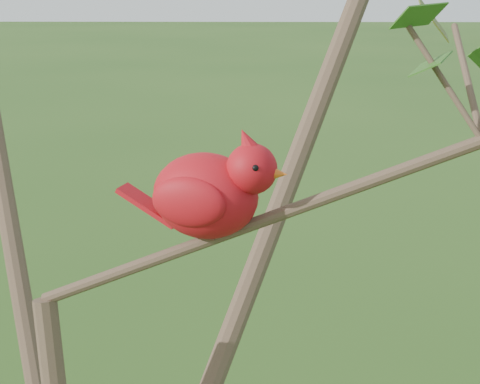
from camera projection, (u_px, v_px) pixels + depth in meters
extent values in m
ellipsoid|color=red|center=(205.00, 196.00, 1.00)|extent=(0.18, 0.15, 0.12)
sphere|color=red|center=(252.00, 169.00, 0.97)|extent=(0.09, 0.09, 0.07)
cone|color=red|center=(248.00, 143.00, 0.96)|extent=(0.06, 0.05, 0.05)
cone|color=#D85914|center=(277.00, 174.00, 0.96)|extent=(0.04, 0.03, 0.03)
ellipsoid|color=black|center=(268.00, 174.00, 0.97)|extent=(0.03, 0.04, 0.03)
cube|color=red|center=(149.00, 205.00, 1.04)|extent=(0.10, 0.06, 0.05)
ellipsoid|color=red|center=(213.00, 184.00, 1.05)|extent=(0.11, 0.06, 0.07)
ellipsoid|color=red|center=(189.00, 202.00, 0.96)|extent=(0.11, 0.06, 0.07)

